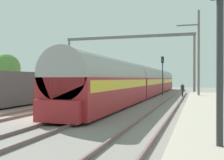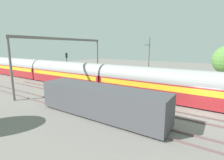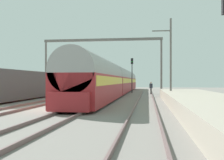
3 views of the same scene
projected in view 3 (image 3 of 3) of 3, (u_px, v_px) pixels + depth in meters
The scene contains 11 objects.
ground at pixel (50, 109), 17.75m from camera, with size 120.00×120.00×0.00m, color slate.
track_west at pixel (21, 107), 18.04m from camera, with size 1.51×60.00×0.16m.
track_east at pixel (81, 108), 17.47m from camera, with size 1.51×60.00×0.16m.
track_far_east at pixel (145, 109), 16.91m from camera, with size 1.52×60.00×0.16m.
platform at pixel (201, 102), 18.37m from camera, with size 4.40×28.00×0.90m.
passenger_train at pixel (118, 80), 39.17m from camera, with size 2.93×49.20×3.82m.
freight_car at pixel (20, 85), 26.75m from camera, with size 2.80×13.00×2.70m.
person_crossing at pixel (151, 87), 37.06m from camera, with size 0.44×0.46×1.73m.
railway_signal_far at pixel (132, 71), 41.05m from camera, with size 0.36×0.30×5.37m.
catenary_gantry at pixel (102, 52), 37.56m from camera, with size 16.95×0.28×7.86m.
catenary_pole_east_mid at pixel (170, 58), 25.98m from camera, with size 1.90×0.20×8.00m.
Camera 3 is at (6.50, -17.04, 1.89)m, focal length 42.67 mm.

